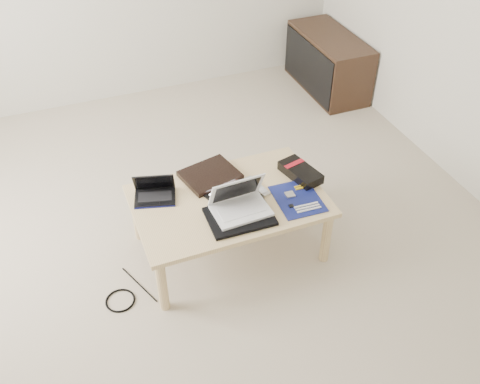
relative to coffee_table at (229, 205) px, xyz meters
name	(u,v)px	position (x,y,z in m)	size (l,w,h in m)	color
ground	(187,242)	(-0.24, 0.14, -0.35)	(4.00, 4.00, 0.00)	#B1A48F
coffee_table	(229,205)	(0.00, 0.00, 0.00)	(1.10, 0.70, 0.40)	#D1B87E
media_cabinet	(327,63)	(1.53, 1.59, -0.10)	(0.41, 0.90, 0.50)	#372416
book	(210,175)	(-0.03, 0.23, 0.06)	(0.37, 0.33, 0.03)	black
netbook	(155,192)	(-0.39, 0.18, 0.08)	(0.27, 0.23, 0.16)	black
tablet	(231,194)	(0.02, 0.03, 0.06)	(0.30, 0.27, 0.01)	black
remote	(257,186)	(0.19, 0.04, 0.06)	(0.09, 0.21, 0.02)	#AFAEB3
neoprene_sleeve	(240,216)	(0.00, -0.17, 0.06)	(0.36, 0.26, 0.02)	black
white_laptop	(239,203)	(0.02, -0.13, 0.11)	(0.32, 0.23, 0.21)	white
motherboard	(298,199)	(0.37, -0.15, 0.05)	(0.26, 0.32, 0.01)	#0C1852
gpu_box	(300,172)	(0.48, 0.04, 0.08)	(0.20, 0.30, 0.06)	black
cable_coil	(216,208)	(-0.10, -0.05, 0.05)	(0.10, 0.10, 0.01)	black
floor_cable_coil	(120,300)	(-0.73, -0.17, -0.35)	(0.17, 0.17, 0.01)	black
floor_cable_trail	(139,284)	(-0.60, -0.09, -0.35)	(0.01, 0.01, 0.34)	black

